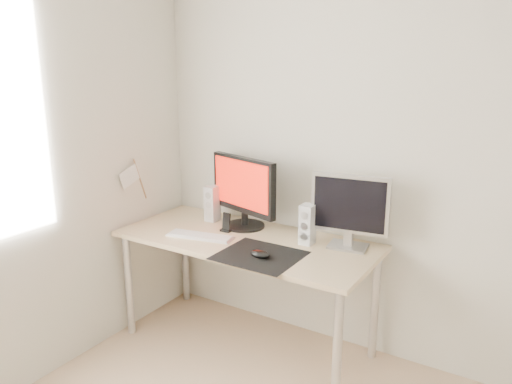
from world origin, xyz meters
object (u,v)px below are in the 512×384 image
at_px(speaker_left, 212,204).
at_px(speaker_right, 307,225).
at_px(main_monitor, 244,190).
at_px(phone_dock, 226,226).
at_px(keyboard, 200,236).
at_px(mouse, 260,254).
at_px(second_monitor, 350,208).
at_px(desk, 246,250).

relative_size(speaker_left, speaker_right, 1.00).
distance_m(main_monitor, phone_dock, 0.26).
distance_m(speaker_left, phone_dock, 0.26).
height_order(main_monitor, speaker_right, main_monitor).
bearing_deg(speaker_left, keyboard, -66.63).
height_order(speaker_left, speaker_right, same).
bearing_deg(speaker_right, mouse, -109.80).
xyz_separation_m(main_monitor, keyboard, (-0.13, -0.30, -0.25)).
relative_size(second_monitor, keyboard, 1.04).
xyz_separation_m(desk, second_monitor, (0.59, 0.18, 0.32)).
xyz_separation_m(mouse, speaker_right, (0.12, 0.34, 0.10)).
bearing_deg(speaker_right, phone_dock, -172.67).
bearing_deg(desk, phone_dock, 166.36).
height_order(mouse, desk, mouse).
bearing_deg(speaker_left, mouse, -32.65).
height_order(mouse, speaker_left, speaker_left).
bearing_deg(main_monitor, mouse, -47.29).
bearing_deg(speaker_right, desk, -162.68).
distance_m(speaker_right, keyboard, 0.67).
distance_m(keyboard, phone_dock, 0.19).
relative_size(mouse, keyboard, 0.27).
relative_size(mouse, desk, 0.07).
bearing_deg(phone_dock, main_monitor, 67.56).
height_order(mouse, keyboard, mouse).
bearing_deg(phone_dock, speaker_right, 7.33).
xyz_separation_m(desk, keyboard, (-0.25, -0.13, 0.09)).
xyz_separation_m(speaker_left, phone_dock, (0.21, -0.13, -0.08)).
xyz_separation_m(second_monitor, speaker_left, (-0.97, -0.01, -0.12)).
bearing_deg(desk, keyboard, -152.06).
bearing_deg(phone_dock, speaker_left, 148.29).
distance_m(desk, phone_dock, 0.22).
xyz_separation_m(keyboard, phone_dock, (0.07, 0.18, 0.03)).
xyz_separation_m(mouse, second_monitor, (0.35, 0.41, 0.22)).
height_order(mouse, phone_dock, phone_dock).
xyz_separation_m(mouse, speaker_left, (-0.62, 0.40, 0.10)).
height_order(desk, second_monitor, second_monitor).
height_order(second_monitor, speaker_right, second_monitor).
distance_m(desk, main_monitor, 0.39).
distance_m(second_monitor, speaker_left, 0.98).
distance_m(mouse, phone_dock, 0.49).
height_order(keyboard, phone_dock, phone_dock).
xyz_separation_m(desk, speaker_right, (0.36, 0.11, 0.20)).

